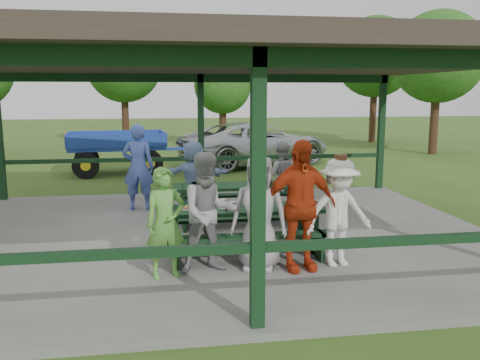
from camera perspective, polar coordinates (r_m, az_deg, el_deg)
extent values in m
plane|color=#33531A|center=(9.41, -2.43, -6.56)|extent=(90.00, 90.00, 0.00)
cube|color=slate|center=(9.40, -2.43, -6.27)|extent=(10.00, 8.00, 0.10)
cube|color=black|center=(5.37, 2.01, -1.46)|extent=(0.15, 0.15, 3.00)
cube|color=black|center=(12.86, -4.40, 5.08)|extent=(0.15, 0.15, 3.00)
cube|color=black|center=(14.07, 15.57, 5.16)|extent=(0.15, 0.15, 3.00)
cube|color=black|center=(5.61, -23.14, -8.11)|extent=(4.65, 0.10, 0.10)
cube|color=black|center=(6.41, 23.69, -5.96)|extent=(4.65, 0.10, 0.10)
cube|color=black|center=(12.96, -15.01, 2.14)|extent=(4.65, 0.10, 0.10)
cube|color=black|center=(13.32, 5.99, 2.63)|extent=(4.65, 0.10, 0.10)
cube|color=black|center=(5.28, 2.11, 13.60)|extent=(9.80, 0.15, 0.20)
cube|color=black|center=(12.82, -4.48, 11.33)|extent=(9.80, 0.15, 0.20)
cube|color=#322924|center=(9.05, -2.58, 13.40)|extent=(10.60, 8.60, 0.24)
cube|color=black|center=(8.09, 0.52, -3.27)|extent=(2.54, 0.75, 0.06)
cube|color=black|center=(7.64, 1.20, -6.36)|extent=(2.54, 0.28, 0.05)
cube|color=black|center=(8.69, -0.08, -4.35)|extent=(2.54, 0.28, 0.05)
cube|color=black|center=(8.08, -7.19, -5.90)|extent=(0.06, 0.70, 0.75)
cube|color=black|center=(8.42, 7.91, -5.27)|extent=(0.06, 0.70, 0.75)
cube|color=black|center=(8.12, -7.16, -6.92)|extent=(0.06, 1.39, 0.45)
cube|color=black|center=(8.46, 7.88, -6.25)|extent=(0.06, 1.39, 0.45)
cube|color=black|center=(10.07, 0.17, -0.68)|extent=(2.69, 0.75, 0.06)
cube|color=black|center=(9.59, 0.69, -3.01)|extent=(2.69, 0.28, 0.05)
cube|color=black|center=(10.66, -0.30, -1.70)|extent=(2.69, 0.28, 0.05)
cube|color=black|center=(10.02, -6.43, -2.80)|extent=(0.06, 0.70, 0.75)
cube|color=black|center=(10.38, 6.53, -2.37)|extent=(0.06, 0.70, 0.75)
cube|color=black|center=(10.06, -6.41, -3.63)|extent=(0.06, 1.39, 0.45)
cube|color=black|center=(10.41, 6.52, -3.17)|extent=(0.06, 1.39, 0.45)
cylinder|color=white|center=(7.99, -5.90, -3.23)|extent=(0.22, 0.22, 0.01)
torus|color=#A4673A|center=(7.96, -6.18, -3.12)|extent=(0.10, 0.10, 0.03)
torus|color=#A4673A|center=(7.97, -5.61, -3.10)|extent=(0.10, 0.10, 0.03)
torus|color=#A4673A|center=(8.03, -5.92, -3.00)|extent=(0.10, 0.10, 0.03)
cylinder|color=white|center=(8.04, -1.74, -3.10)|extent=(0.22, 0.22, 0.01)
torus|color=#A4673A|center=(8.01, -2.00, -2.99)|extent=(0.10, 0.10, 0.03)
torus|color=#A4673A|center=(8.02, -1.44, -2.97)|extent=(0.10, 0.10, 0.03)
torus|color=#A4673A|center=(8.08, -1.78, -2.88)|extent=(0.10, 0.10, 0.03)
cylinder|color=white|center=(8.14, 2.69, -2.95)|extent=(0.22, 0.22, 0.01)
torus|color=#A4673A|center=(8.11, 2.44, -2.83)|extent=(0.10, 0.10, 0.03)
torus|color=#A4673A|center=(8.12, 2.99, -2.81)|extent=(0.10, 0.10, 0.03)
torus|color=#A4673A|center=(8.18, 2.63, -2.73)|extent=(0.10, 0.10, 0.03)
cylinder|color=white|center=(8.31, 7.60, -2.75)|extent=(0.22, 0.22, 0.01)
torus|color=#A4673A|center=(8.28, 7.38, -2.64)|extent=(0.10, 0.10, 0.03)
torus|color=#A4673A|center=(8.30, 7.91, -2.62)|extent=(0.10, 0.10, 0.03)
torus|color=#A4673A|center=(8.35, 7.52, -2.54)|extent=(0.10, 0.10, 0.03)
cylinder|color=#381E0F|center=(7.83, -3.38, -3.14)|extent=(0.06, 0.06, 0.10)
cylinder|color=#381E0F|center=(7.86, -1.43, -3.07)|extent=(0.06, 0.06, 0.10)
cylinder|color=#381E0F|center=(7.91, 1.03, -2.99)|extent=(0.06, 0.06, 0.10)
cylinder|color=#381E0F|center=(8.00, 4.37, -2.86)|extent=(0.06, 0.06, 0.10)
cylinder|color=#381E0F|center=(8.00, 4.48, -2.86)|extent=(0.06, 0.06, 0.10)
cylinder|color=#381E0F|center=(8.16, 8.63, -2.69)|extent=(0.06, 0.06, 0.10)
cone|color=white|center=(8.18, -4.90, -2.58)|extent=(0.09, 0.09, 0.10)
cone|color=white|center=(8.21, -2.83, -2.52)|extent=(0.09, 0.09, 0.10)
cone|color=white|center=(8.22, -1.90, -2.49)|extent=(0.09, 0.09, 0.10)
cone|color=white|center=(8.27, 0.30, -2.42)|extent=(0.09, 0.09, 0.10)
cone|color=white|center=(8.34, 2.96, -2.33)|extent=(0.09, 0.09, 0.10)
imported|color=#5FA942|center=(7.09, -8.36, -4.80)|extent=(0.65, 0.51, 1.55)
imported|color=gray|center=(7.23, -3.51, -3.70)|extent=(0.93, 0.78, 1.73)
imported|color=#98989B|center=(7.34, 2.15, -3.71)|extent=(0.95, 0.77, 1.67)
imported|color=#BF3613|center=(7.33, 6.69, -2.85)|extent=(1.16, 0.60, 1.90)
imported|color=white|center=(7.62, 11.03, -3.61)|extent=(1.10, 0.72, 1.61)
cylinder|color=#55301D|center=(7.49, 11.21, 1.94)|extent=(0.36, 0.36, 0.02)
cylinder|color=#55301D|center=(7.48, 11.23, 2.39)|extent=(0.21, 0.21, 0.11)
imported|color=#809AC6|center=(10.85, -5.18, 0.38)|extent=(1.50, 0.67, 1.56)
imported|color=#435AAE|center=(11.28, -11.36, 1.43)|extent=(0.74, 0.53, 1.89)
imported|color=gray|center=(11.15, 4.62, 0.44)|extent=(0.84, 0.72, 1.49)
imported|color=silver|center=(18.85, 1.80, 4.12)|extent=(6.26, 4.62, 1.58)
cube|color=#1C3A9B|center=(17.22, -13.67, 3.61)|extent=(3.23, 1.88, 0.13)
cube|color=#1C3A9B|center=(16.43, -13.61, 4.29)|extent=(3.06, 0.41, 0.44)
cube|color=#1C3A9B|center=(17.96, -13.78, 4.73)|extent=(3.06, 0.41, 0.44)
cube|color=#1C3A9B|center=(17.22, -18.83, 4.28)|extent=(0.24, 1.53, 0.44)
cube|color=#1C3A9B|center=(17.31, -8.60, 4.72)|extent=(0.24, 1.53, 0.44)
cylinder|color=black|center=(16.46, -16.94, 1.57)|extent=(0.85, 0.29, 0.83)
cylinder|color=yellow|center=(16.46, -16.94, 1.57)|extent=(0.33, 0.27, 0.31)
cylinder|color=black|center=(18.09, -16.82, 2.28)|extent=(0.85, 0.29, 0.83)
cylinder|color=yellow|center=(18.09, -16.82, 2.28)|extent=(0.33, 0.27, 0.31)
cylinder|color=black|center=(16.52, -10.08, 1.87)|extent=(0.85, 0.29, 0.83)
cylinder|color=yellow|center=(16.52, -10.08, 1.87)|extent=(0.33, 0.27, 0.31)
cylinder|color=black|center=(18.14, -10.57, 2.56)|extent=(0.85, 0.29, 0.83)
cylinder|color=yellow|center=(18.14, -10.57, 2.56)|extent=(0.33, 0.27, 0.31)
cube|color=#1C3A9B|center=(17.42, -6.77, 3.52)|extent=(1.10, 0.21, 0.09)
cone|color=#F2590C|center=(17.21, -19.03, 4.63)|extent=(0.07, 0.44, 0.44)
cylinder|color=#331F14|center=(26.87, -12.75, 7.07)|extent=(0.36, 0.36, 2.97)
sphere|color=#224E15|center=(26.88, -12.96, 12.51)|extent=(3.80, 3.80, 3.80)
cylinder|color=#331F14|center=(25.68, -1.95, 6.34)|extent=(0.36, 0.36, 2.21)
sphere|color=#224E15|center=(25.64, -1.97, 10.59)|extent=(2.83, 2.83, 2.83)
cylinder|color=#331F14|center=(23.66, 20.98, 6.42)|extent=(0.36, 0.36, 3.05)
sphere|color=#224E15|center=(23.68, 21.37, 12.76)|extent=(3.90, 3.90, 3.90)
cylinder|color=#331F14|center=(28.46, 14.71, 7.48)|extent=(0.36, 0.36, 3.32)
sphere|color=#224E15|center=(28.51, 14.96, 13.22)|extent=(4.25, 4.25, 4.25)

